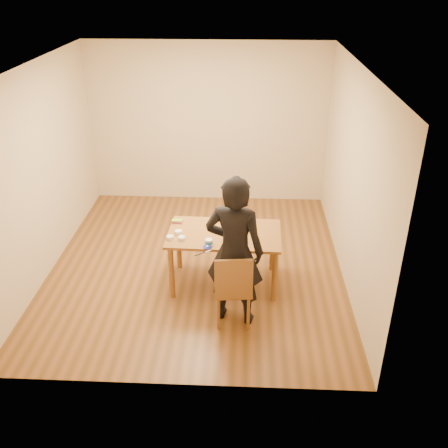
{
  "coord_description": "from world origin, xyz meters",
  "views": [
    {
      "loc": [
        0.66,
        -5.91,
        3.77
      ],
      "look_at": [
        0.4,
        -0.47,
        0.9
      ],
      "focal_mm": 40.0,
      "sensor_mm": 36.0,
      "label": 1
    }
  ],
  "objects_px": {
    "dining_table": "(224,234)",
    "dining_chair": "(234,288)",
    "cake_plate": "(237,228)",
    "cake": "(237,225)",
    "person": "(235,252)"
  },
  "relations": [
    {
      "from": "dining_chair",
      "to": "cake_plate",
      "type": "xyz_separation_m",
      "value": [
        0.01,
        0.89,
        0.31
      ]
    },
    {
      "from": "dining_chair",
      "to": "person",
      "type": "height_order",
      "value": "person"
    },
    {
      "from": "dining_table",
      "to": "dining_chair",
      "type": "relative_size",
      "value": 3.57
    },
    {
      "from": "dining_table",
      "to": "cake",
      "type": "distance_m",
      "value": 0.21
    },
    {
      "from": "dining_chair",
      "to": "dining_table",
      "type": "bearing_deg",
      "value": 95.54
    },
    {
      "from": "dining_table",
      "to": "cake_plate",
      "type": "height_order",
      "value": "cake_plate"
    },
    {
      "from": "dining_table",
      "to": "dining_chair",
      "type": "xyz_separation_m",
      "value": [
        0.15,
        -0.78,
        -0.28
      ]
    },
    {
      "from": "cake_plate",
      "to": "cake",
      "type": "bearing_deg",
      "value": 0.0
    },
    {
      "from": "dining_chair",
      "to": "person",
      "type": "xyz_separation_m",
      "value": [
        0.0,
        0.04,
        0.46
      ]
    },
    {
      "from": "cake",
      "to": "person",
      "type": "distance_m",
      "value": 0.85
    },
    {
      "from": "dining_table",
      "to": "person",
      "type": "distance_m",
      "value": 0.77
    },
    {
      "from": "cake_plate",
      "to": "cake",
      "type": "distance_m",
      "value": 0.04
    },
    {
      "from": "cake_plate",
      "to": "person",
      "type": "bearing_deg",
      "value": -90.56
    },
    {
      "from": "dining_table",
      "to": "person",
      "type": "height_order",
      "value": "person"
    },
    {
      "from": "dining_chair",
      "to": "cake_plate",
      "type": "distance_m",
      "value": 0.94
    }
  ]
}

